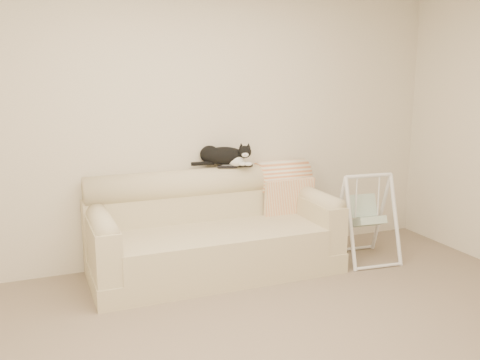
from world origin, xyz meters
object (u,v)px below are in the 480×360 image
(sofa, at_px, (213,233))
(baby_swing, at_px, (366,217))
(tuxedo_cat, at_px, (224,156))
(remote_a, at_px, (227,166))
(remote_b, at_px, (244,165))

(sofa, relative_size, baby_swing, 2.60)
(tuxedo_cat, bearing_deg, remote_a, -73.97)
(baby_swing, bearing_deg, sofa, 168.93)
(baby_swing, bearing_deg, tuxedo_cat, 155.99)
(remote_a, xyz_separation_m, tuxedo_cat, (-0.01, 0.04, 0.10))
(sofa, bearing_deg, baby_swing, -11.07)
(sofa, xyz_separation_m, baby_swing, (1.45, -0.28, 0.07))
(baby_swing, bearing_deg, remote_a, 157.54)
(remote_a, relative_size, tuxedo_cat, 0.33)
(remote_a, xyz_separation_m, remote_b, (0.17, 0.01, -0.00))
(sofa, bearing_deg, remote_a, 44.27)
(sofa, relative_size, remote_b, 12.47)
(remote_a, bearing_deg, tuxedo_cat, 106.03)
(remote_a, bearing_deg, baby_swing, -22.46)
(tuxedo_cat, height_order, baby_swing, tuxedo_cat)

